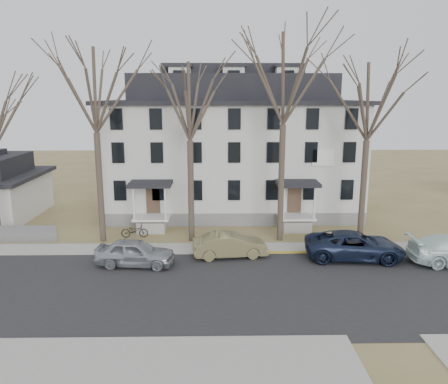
{
  "coord_description": "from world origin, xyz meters",
  "views": [
    {
      "loc": [
        -3.28,
        -18.52,
        9.63
      ],
      "look_at": [
        -2.81,
        9.0,
        3.53
      ],
      "focal_mm": 35.0,
      "sensor_mm": 36.0,
      "label": 1
    }
  ],
  "objects_px": {
    "tree_center": "(284,72)",
    "car_navy": "(354,246)",
    "tree_mid_left": "(189,96)",
    "bicycle_left": "(135,231)",
    "tree_far_left": "(94,84)",
    "tree_mid_right": "(370,96)",
    "car_silver": "(135,253)",
    "boarding_house": "(232,147)",
    "car_tan": "(230,246)"
  },
  "relations": [
    {
      "from": "tree_center",
      "to": "car_navy",
      "type": "bearing_deg",
      "value": -42.6
    },
    {
      "from": "tree_mid_left",
      "to": "car_navy",
      "type": "relative_size",
      "value": 2.18
    },
    {
      "from": "tree_mid_left",
      "to": "bicycle_left",
      "type": "height_order",
      "value": "tree_mid_left"
    },
    {
      "from": "tree_far_left",
      "to": "tree_center",
      "type": "xyz_separation_m",
      "value": [
        12.0,
        0.0,
        0.74
      ]
    },
    {
      "from": "bicycle_left",
      "to": "tree_far_left",
      "type": "bearing_deg",
      "value": 101.65
    },
    {
      "from": "tree_center",
      "to": "tree_mid_right",
      "type": "distance_m",
      "value": 5.7
    },
    {
      "from": "tree_mid_right",
      "to": "car_silver",
      "type": "bearing_deg",
      "value": -162.65
    },
    {
      "from": "boarding_house",
      "to": "tree_far_left",
      "type": "height_order",
      "value": "tree_far_left"
    },
    {
      "from": "car_tan",
      "to": "boarding_house",
      "type": "bearing_deg",
      "value": -9.6
    },
    {
      "from": "tree_far_left",
      "to": "car_tan",
      "type": "distance_m",
      "value": 13.23
    },
    {
      "from": "bicycle_left",
      "to": "tree_mid_left",
      "type": "bearing_deg",
      "value": -101.13
    },
    {
      "from": "tree_mid_left",
      "to": "tree_mid_right",
      "type": "distance_m",
      "value": 11.5
    },
    {
      "from": "car_silver",
      "to": "car_navy",
      "type": "distance_m",
      "value": 12.98
    },
    {
      "from": "car_silver",
      "to": "bicycle_left",
      "type": "bearing_deg",
      "value": 16.67
    },
    {
      "from": "car_silver",
      "to": "car_navy",
      "type": "relative_size",
      "value": 0.77
    },
    {
      "from": "boarding_house",
      "to": "car_navy",
      "type": "distance_m",
      "value": 14.44
    },
    {
      "from": "car_tan",
      "to": "bicycle_left",
      "type": "relative_size",
      "value": 2.43
    },
    {
      "from": "tree_center",
      "to": "car_tan",
      "type": "height_order",
      "value": "tree_center"
    },
    {
      "from": "tree_center",
      "to": "tree_mid_right",
      "type": "height_order",
      "value": "tree_center"
    },
    {
      "from": "tree_center",
      "to": "car_silver",
      "type": "bearing_deg",
      "value": -153.27
    },
    {
      "from": "boarding_house",
      "to": "car_tan",
      "type": "relative_size",
      "value": 4.63
    },
    {
      "from": "tree_mid_left",
      "to": "car_navy",
      "type": "xyz_separation_m",
      "value": [
        9.96,
        -3.64,
        -8.79
      ]
    },
    {
      "from": "tree_mid_right",
      "to": "car_navy",
      "type": "relative_size",
      "value": 2.18
    },
    {
      "from": "tree_far_left",
      "to": "car_navy",
      "type": "relative_size",
      "value": 2.35
    },
    {
      "from": "tree_far_left",
      "to": "tree_mid_right",
      "type": "relative_size",
      "value": 1.08
    },
    {
      "from": "bicycle_left",
      "to": "tree_mid_right",
      "type": "bearing_deg",
      "value": -95.31
    },
    {
      "from": "car_tan",
      "to": "car_navy",
      "type": "bearing_deg",
      "value": -100.39
    },
    {
      "from": "tree_far_left",
      "to": "tree_mid_left",
      "type": "height_order",
      "value": "tree_far_left"
    },
    {
      "from": "boarding_house",
      "to": "tree_mid_left",
      "type": "relative_size",
      "value": 1.63
    },
    {
      "from": "tree_far_left",
      "to": "tree_mid_right",
      "type": "bearing_deg",
      "value": 0.0
    },
    {
      "from": "tree_center",
      "to": "car_navy",
      "type": "relative_size",
      "value": 2.51
    },
    {
      "from": "car_silver",
      "to": "car_tan",
      "type": "distance_m",
      "value": 5.65
    },
    {
      "from": "tree_mid_right",
      "to": "bicycle_left",
      "type": "xyz_separation_m",
      "value": [
        -15.46,
        0.54,
        -9.12
      ]
    },
    {
      "from": "boarding_house",
      "to": "tree_mid_right",
      "type": "bearing_deg",
      "value": -43.81
    },
    {
      "from": "boarding_house",
      "to": "tree_far_left",
      "type": "xyz_separation_m",
      "value": [
        -9.0,
        -8.15,
        4.96
      ]
    },
    {
      "from": "boarding_house",
      "to": "tree_center",
      "type": "distance_m",
      "value": 10.39
    },
    {
      "from": "car_navy",
      "to": "tree_center",
      "type": "bearing_deg",
      "value": 52.59
    },
    {
      "from": "car_silver",
      "to": "bicycle_left",
      "type": "xyz_separation_m",
      "value": [
        -0.97,
        5.07,
        -0.29
      ]
    },
    {
      "from": "tree_mid_left",
      "to": "tree_far_left",
      "type": "bearing_deg",
      "value": 180.0
    },
    {
      "from": "tree_center",
      "to": "bicycle_left",
      "type": "xyz_separation_m",
      "value": [
        -9.96,
        0.54,
        -10.6
      ]
    },
    {
      "from": "tree_center",
      "to": "tree_mid_right",
      "type": "bearing_deg",
      "value": 0.0
    },
    {
      "from": "car_silver",
      "to": "car_navy",
      "type": "bearing_deg",
      "value": -80.21
    },
    {
      "from": "tree_mid_left",
      "to": "bicycle_left",
      "type": "xyz_separation_m",
      "value": [
        -3.96,
        0.54,
        -9.12
      ]
    },
    {
      "from": "tree_mid_right",
      "to": "car_tan",
      "type": "bearing_deg",
      "value": -160.3
    },
    {
      "from": "tree_mid_right",
      "to": "car_tan",
      "type": "relative_size",
      "value": 2.84
    },
    {
      "from": "tree_mid_right",
      "to": "bicycle_left",
      "type": "height_order",
      "value": "tree_mid_right"
    },
    {
      "from": "tree_mid_right",
      "to": "car_navy",
      "type": "bearing_deg",
      "value": -112.94
    },
    {
      "from": "tree_mid_right",
      "to": "car_tan",
      "type": "height_order",
      "value": "tree_mid_right"
    },
    {
      "from": "tree_mid_right",
      "to": "car_silver",
      "type": "relative_size",
      "value": 2.82
    },
    {
      "from": "boarding_house",
      "to": "car_navy",
      "type": "xyz_separation_m",
      "value": [
        6.96,
        -11.79,
        -4.57
      ]
    }
  ]
}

